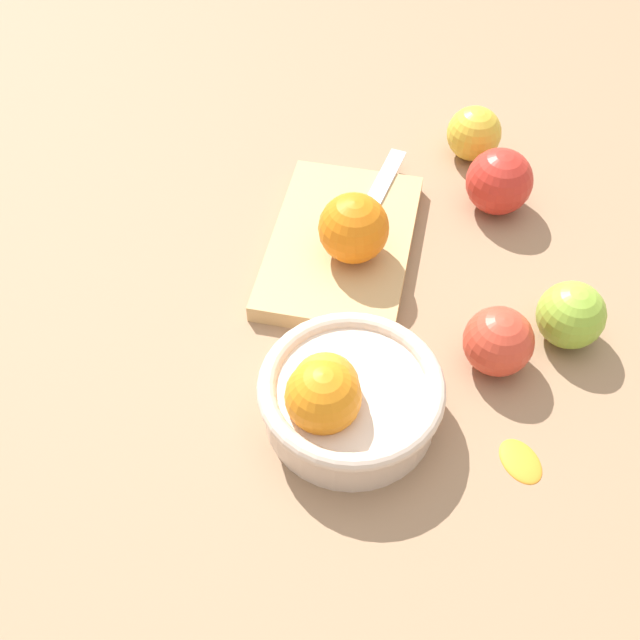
{
  "coord_description": "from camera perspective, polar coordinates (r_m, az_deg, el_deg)",
  "views": [
    {
      "loc": [
        -0.58,
        0.11,
        0.67
      ],
      "look_at": [
        -0.06,
        0.11,
        0.04
      ],
      "focal_mm": 44.36,
      "sensor_mm": 36.0,
      "label": 1
    }
  ],
  "objects": [
    {
      "name": "ground_plane",
      "position": [
        0.9,
        6.87,
        1.6
      ],
      "size": [
        2.4,
        2.4,
        0.0
      ],
      "primitive_type": "plane",
      "color": "#997556"
    },
    {
      "name": "bowl",
      "position": [
        0.76,
        1.79,
        -5.52
      ],
      "size": [
        0.18,
        0.18,
        0.1
      ],
      "color": "beige",
      "rests_on": "ground_plane"
    },
    {
      "name": "cutting_board",
      "position": [
        0.93,
        1.52,
        5.45
      ],
      "size": [
        0.28,
        0.21,
        0.02
      ],
      "primitive_type": "cube",
      "rotation": [
        0.0,
        0.0,
        -0.21
      ],
      "color": "tan",
      "rests_on": "ground_plane"
    },
    {
      "name": "orange_on_board",
      "position": [
        0.88,
        2.44,
        6.63
      ],
      "size": [
        0.08,
        0.08,
        0.08
      ],
      "primitive_type": "sphere",
      "color": "orange",
      "rests_on": "cutting_board"
    },
    {
      "name": "knife",
      "position": [
        0.97,
        3.92,
        8.77
      ],
      "size": [
        0.15,
        0.07,
        0.01
      ],
      "color": "silver",
      "rests_on": "cutting_board"
    },
    {
      "name": "apple_front_right",
      "position": [
        0.99,
        12.8,
        9.72
      ],
      "size": [
        0.08,
        0.08,
        0.08
      ],
      "primitive_type": "sphere",
      "color": "red",
      "rests_on": "ground_plane"
    },
    {
      "name": "apple_front_left",
      "position": [
        0.83,
        12.74,
        -1.51
      ],
      "size": [
        0.07,
        0.07,
        0.07
      ],
      "primitive_type": "sphere",
      "color": "#D6422D",
      "rests_on": "ground_plane"
    },
    {
      "name": "apple_front_left_2",
      "position": [
        0.87,
        17.65,
        0.34
      ],
      "size": [
        0.07,
        0.07,
        0.07
      ],
      "primitive_type": "sphere",
      "color": "#8EB738",
      "rests_on": "ground_plane"
    },
    {
      "name": "apple_front_right_2",
      "position": [
        1.07,
        11.05,
        13.07
      ],
      "size": [
        0.07,
        0.07,
        0.07
      ],
      "primitive_type": "sphere",
      "color": "gold",
      "rests_on": "ground_plane"
    },
    {
      "name": "citrus_peel",
      "position": [
        0.79,
        14.32,
        -9.72
      ],
      "size": [
        0.06,
        0.05,
        0.01
      ],
      "primitive_type": "ellipsoid",
      "rotation": [
        0.0,
        0.0,
        0.41
      ],
      "color": "orange",
      "rests_on": "ground_plane"
    }
  ]
}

